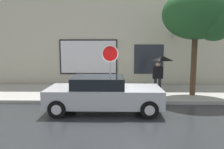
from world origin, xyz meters
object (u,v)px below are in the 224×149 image
Objects in this scene: parked_car at (103,94)px; pedestrian_with_umbrella at (161,64)px; stop_sign at (110,61)px; fire_hydrant at (75,87)px; street_tree at (200,16)px.

pedestrian_with_umbrella reaches higher than parked_car.
pedestrian_with_umbrella is at bearing 14.46° from stop_sign.
street_tree is (5.86, 0.02, 3.33)m from fire_hydrant.
pedestrian_with_umbrella is at bearing 0.30° from fire_hydrant.
street_tree reaches higher than parked_car.
fire_hydrant is 6.74m from street_tree.
fire_hydrant is at bearing -179.78° from street_tree.
stop_sign reaches higher than parked_car.
stop_sign is (0.22, 1.58, 1.17)m from parked_car.
pedestrian_with_umbrella is 2.50m from stop_sign.
street_tree is at bearing 8.59° from stop_sign.
stop_sign is (1.73, -0.60, 1.29)m from fire_hydrant.
fire_hydrant is 2.24m from stop_sign.
parked_car is at bearing -153.09° from street_tree.
street_tree is 2.09× the size of stop_sign.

